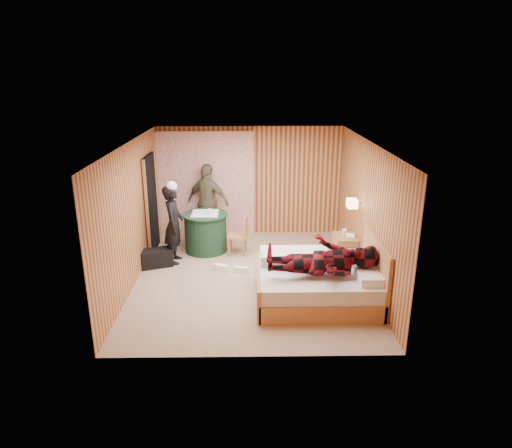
{
  "coord_description": "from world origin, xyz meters",
  "views": [
    {
      "loc": [
        -0.01,
        -7.77,
        3.67
      ],
      "look_at": [
        0.1,
        0.0,
        1.05
      ],
      "focal_mm": 32.0,
      "sensor_mm": 36.0,
      "label": 1
    }
  ],
  "objects_px": {
    "chair_far": "(209,216)",
    "man_on_bed": "(323,251)",
    "bed": "(318,283)",
    "duffel_bag": "(156,258)",
    "woman_standing": "(174,224)",
    "chair_near": "(241,232)",
    "man_at_table": "(208,202)",
    "wall_lamp": "(352,203)",
    "round_table": "(206,232)",
    "nightstand": "(345,249)"
  },
  "relations": [
    {
      "from": "wall_lamp",
      "to": "bed",
      "type": "xyz_separation_m",
      "value": [
        -0.8,
        -1.34,
        -0.99
      ]
    },
    {
      "from": "bed",
      "to": "chair_far",
      "type": "relative_size",
      "value": 2.15
    },
    {
      "from": "woman_standing",
      "to": "man_on_bed",
      "type": "relative_size",
      "value": 0.9
    },
    {
      "from": "round_table",
      "to": "man_on_bed",
      "type": "height_order",
      "value": "man_on_bed"
    },
    {
      "from": "chair_far",
      "to": "woman_standing",
      "type": "relative_size",
      "value": 0.59
    },
    {
      "from": "round_table",
      "to": "man_at_table",
      "type": "height_order",
      "value": "man_at_table"
    },
    {
      "from": "woman_standing",
      "to": "chair_far",
      "type": "bearing_deg",
      "value": -23.5
    },
    {
      "from": "chair_far",
      "to": "man_at_table",
      "type": "relative_size",
      "value": 0.54
    },
    {
      "from": "wall_lamp",
      "to": "chair_far",
      "type": "relative_size",
      "value": 0.28
    },
    {
      "from": "duffel_bag",
      "to": "man_on_bed",
      "type": "distance_m",
      "value": 3.52
    },
    {
      "from": "woman_standing",
      "to": "man_at_table",
      "type": "xyz_separation_m",
      "value": [
        0.57,
        1.38,
        0.07
      ]
    },
    {
      "from": "wall_lamp",
      "to": "round_table",
      "type": "xyz_separation_m",
      "value": [
        -2.87,
        0.9,
        -0.88
      ]
    },
    {
      "from": "nightstand",
      "to": "round_table",
      "type": "bearing_deg",
      "value": 165.93
    },
    {
      "from": "wall_lamp",
      "to": "round_table",
      "type": "distance_m",
      "value": 3.13
    },
    {
      "from": "wall_lamp",
      "to": "chair_far",
      "type": "bearing_deg",
      "value": 150.09
    },
    {
      "from": "bed",
      "to": "woman_standing",
      "type": "distance_m",
      "value": 3.15
    },
    {
      "from": "duffel_bag",
      "to": "man_at_table",
      "type": "bearing_deg",
      "value": 40.66
    },
    {
      "from": "bed",
      "to": "man_at_table",
      "type": "height_order",
      "value": "man_at_table"
    },
    {
      "from": "round_table",
      "to": "chair_near",
      "type": "bearing_deg",
      "value": -15.74
    },
    {
      "from": "chair_far",
      "to": "man_on_bed",
      "type": "relative_size",
      "value": 0.53
    },
    {
      "from": "duffel_bag",
      "to": "woman_standing",
      "type": "relative_size",
      "value": 0.38
    },
    {
      "from": "chair_near",
      "to": "man_at_table",
      "type": "xyz_separation_m",
      "value": [
        -0.75,
        1.01,
        0.37
      ]
    },
    {
      "from": "chair_far",
      "to": "woman_standing",
      "type": "xyz_separation_m",
      "value": [
        -0.58,
        -1.33,
        0.25
      ]
    },
    {
      "from": "duffel_bag",
      "to": "man_on_bed",
      "type": "bearing_deg",
      "value": -48.86
    },
    {
      "from": "bed",
      "to": "round_table",
      "type": "height_order",
      "value": "bed"
    },
    {
      "from": "round_table",
      "to": "man_at_table",
      "type": "xyz_separation_m",
      "value": [
        -0.0,
        0.79,
        0.44
      ]
    },
    {
      "from": "round_table",
      "to": "duffel_bag",
      "type": "height_order",
      "value": "round_table"
    },
    {
      "from": "duffel_bag",
      "to": "man_at_table",
      "type": "distance_m",
      "value": 1.97
    },
    {
      "from": "chair_near",
      "to": "bed",
      "type": "bearing_deg",
      "value": 38.41
    },
    {
      "from": "chair_far",
      "to": "woman_standing",
      "type": "bearing_deg",
      "value": -105.85
    },
    {
      "from": "man_at_table",
      "to": "man_on_bed",
      "type": "xyz_separation_m",
      "value": [
        2.09,
        -3.27,
        0.11
      ]
    },
    {
      "from": "duffel_bag",
      "to": "bed",
      "type": "bearing_deg",
      "value": -45.61
    },
    {
      "from": "nightstand",
      "to": "man_at_table",
      "type": "height_order",
      "value": "man_at_table"
    },
    {
      "from": "man_at_table",
      "to": "man_on_bed",
      "type": "distance_m",
      "value": 3.88
    },
    {
      "from": "nightstand",
      "to": "duffel_bag",
      "type": "distance_m",
      "value": 3.73
    },
    {
      "from": "chair_far",
      "to": "woman_standing",
      "type": "height_order",
      "value": "woman_standing"
    },
    {
      "from": "man_at_table",
      "to": "woman_standing",
      "type": "bearing_deg",
      "value": 92.35
    },
    {
      "from": "round_table",
      "to": "duffel_bag",
      "type": "distance_m",
      "value": 1.24
    },
    {
      "from": "wall_lamp",
      "to": "round_table",
      "type": "relative_size",
      "value": 0.27
    },
    {
      "from": "bed",
      "to": "man_at_table",
      "type": "bearing_deg",
      "value": 124.26
    },
    {
      "from": "bed",
      "to": "man_on_bed",
      "type": "distance_m",
      "value": 0.7
    },
    {
      "from": "nightstand",
      "to": "woman_standing",
      "type": "bearing_deg",
      "value": 177.97
    },
    {
      "from": "bed",
      "to": "man_at_table",
      "type": "xyz_separation_m",
      "value": [
        -2.07,
        3.04,
        0.55
      ]
    },
    {
      "from": "bed",
      "to": "duffel_bag",
      "type": "xyz_separation_m",
      "value": [
        -2.98,
        1.43,
        -0.14
      ]
    },
    {
      "from": "bed",
      "to": "man_on_bed",
      "type": "height_order",
      "value": "man_on_bed"
    },
    {
      "from": "wall_lamp",
      "to": "bed",
      "type": "relative_size",
      "value": 0.13
    },
    {
      "from": "chair_far",
      "to": "woman_standing",
      "type": "distance_m",
      "value": 1.47
    },
    {
      "from": "woman_standing",
      "to": "man_on_bed",
      "type": "height_order",
      "value": "man_on_bed"
    },
    {
      "from": "round_table",
      "to": "bed",
      "type": "bearing_deg",
      "value": -47.32
    },
    {
      "from": "round_table",
      "to": "woman_standing",
      "type": "bearing_deg",
      "value": -133.96
    }
  ]
}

